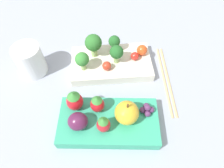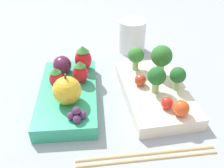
# 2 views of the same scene
# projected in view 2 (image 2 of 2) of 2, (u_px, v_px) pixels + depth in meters

# --- Properties ---
(ground_plane) EXTENTS (4.00, 4.00, 0.00)m
(ground_plane) POSITION_uv_depth(u_px,v_px,m) (110.00, 97.00, 0.48)
(ground_plane) COLOR #939EB2
(bento_box_savoury) EXTENTS (0.20, 0.12, 0.02)m
(bento_box_savoury) POSITION_uv_depth(u_px,v_px,m) (155.00, 92.00, 0.48)
(bento_box_savoury) COLOR silver
(bento_box_savoury) RESTS_ON ground_plane
(bento_box_fruit) EXTENTS (0.21, 0.12, 0.03)m
(bento_box_fruit) POSITION_uv_depth(u_px,v_px,m) (68.00, 96.00, 0.46)
(bento_box_fruit) COLOR #33A87F
(bento_box_fruit) RESTS_ON ground_plane
(broccoli_floret_0) EXTENTS (0.03, 0.03, 0.05)m
(broccoli_floret_0) POSITION_uv_depth(u_px,v_px,m) (136.00, 56.00, 0.50)
(broccoli_floret_0) COLOR #93B770
(broccoli_floret_0) RESTS_ON bento_box_savoury
(broccoli_floret_1) EXTENTS (0.03, 0.03, 0.05)m
(broccoli_floret_1) POSITION_uv_depth(u_px,v_px,m) (157.00, 77.00, 0.44)
(broccoli_floret_1) COLOR #93B770
(broccoli_floret_1) RESTS_ON bento_box_savoury
(broccoli_floret_2) EXTENTS (0.04, 0.04, 0.06)m
(broccoli_floret_2) POSITION_uv_depth(u_px,v_px,m) (162.00, 57.00, 0.48)
(broccoli_floret_2) COLOR #93B770
(broccoli_floret_2) RESTS_ON bento_box_savoury
(broccoli_floret_3) EXTENTS (0.03, 0.03, 0.04)m
(broccoli_floret_3) POSITION_uv_depth(u_px,v_px,m) (178.00, 76.00, 0.45)
(broccoli_floret_3) COLOR #93B770
(broccoli_floret_3) RESTS_ON bento_box_savoury
(cherry_tomato_0) EXTENTS (0.02, 0.02, 0.02)m
(cherry_tomato_0) POSITION_uv_depth(u_px,v_px,m) (140.00, 81.00, 0.47)
(cherry_tomato_0) COLOR red
(cherry_tomato_0) RESTS_ON bento_box_savoury
(cherry_tomato_1) EXTENTS (0.03, 0.03, 0.03)m
(cherry_tomato_1) POSITION_uv_depth(u_px,v_px,m) (181.00, 108.00, 0.40)
(cherry_tomato_1) COLOR #DB4C1E
(cherry_tomato_1) RESTS_ON bento_box_savoury
(cherry_tomato_2) EXTENTS (0.02, 0.02, 0.02)m
(cherry_tomato_2) POSITION_uv_depth(u_px,v_px,m) (167.00, 103.00, 0.42)
(cherry_tomato_2) COLOR red
(cherry_tomato_2) RESTS_ON bento_box_savoury
(apple) EXTENTS (0.05, 0.05, 0.06)m
(apple) POSITION_uv_depth(u_px,v_px,m) (67.00, 90.00, 0.42)
(apple) COLOR gold
(apple) RESTS_ON bento_box_fruit
(strawberry_0) EXTENTS (0.03, 0.03, 0.04)m
(strawberry_0) POSITION_uv_depth(u_px,v_px,m) (56.00, 78.00, 0.45)
(strawberry_0) COLOR red
(strawberry_0) RESTS_ON bento_box_fruit
(strawberry_1) EXTENTS (0.03, 0.03, 0.04)m
(strawberry_1) POSITION_uv_depth(u_px,v_px,m) (80.00, 72.00, 0.47)
(strawberry_1) COLOR red
(strawberry_1) RESTS_ON bento_box_fruit
(strawberry_2) EXTENTS (0.03, 0.03, 0.05)m
(strawberry_2) POSITION_uv_depth(u_px,v_px,m) (83.00, 58.00, 0.50)
(strawberry_2) COLOR red
(strawberry_2) RESTS_ON bento_box_fruit
(plum) EXTENTS (0.04, 0.04, 0.04)m
(plum) POSITION_uv_depth(u_px,v_px,m) (62.00, 65.00, 0.50)
(plum) COLOR #511E42
(plum) RESTS_ON bento_box_fruit
(grape_cluster) EXTENTS (0.03, 0.03, 0.02)m
(grape_cluster) POSITION_uv_depth(u_px,v_px,m) (77.00, 114.00, 0.39)
(grape_cluster) COLOR #562D5B
(grape_cluster) RESTS_ON bento_box_fruit
(drinking_cup) EXTENTS (0.07, 0.07, 0.08)m
(drinking_cup) POSITION_uv_depth(u_px,v_px,m) (132.00, 36.00, 0.62)
(drinking_cup) COLOR silver
(drinking_cup) RESTS_ON ground_plane
(chopsticks_pair) EXTENTS (0.02, 0.21, 0.01)m
(chopsticks_pair) POSITION_uv_depth(u_px,v_px,m) (147.00, 155.00, 0.37)
(chopsticks_pair) COLOR tan
(chopsticks_pair) RESTS_ON ground_plane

